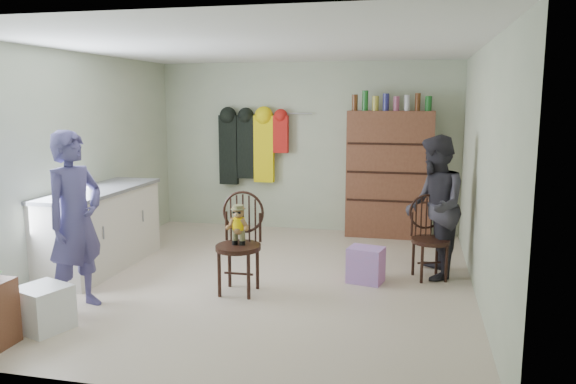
% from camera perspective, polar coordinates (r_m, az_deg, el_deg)
% --- Properties ---
extents(ground_plane, '(5.00, 5.00, 0.00)m').
position_cam_1_polar(ground_plane, '(6.28, -2.67, -8.80)').
color(ground_plane, beige).
rests_on(ground_plane, ground).
extents(room_walls, '(5.00, 5.00, 5.00)m').
position_cam_1_polar(room_walls, '(6.49, -1.51, 6.03)').
color(room_walls, beige).
rests_on(room_walls, ground).
extents(counter, '(0.64, 1.86, 0.94)m').
position_cam_1_polar(counter, '(6.92, -18.48, -3.50)').
color(counter, silver).
rests_on(counter, ground).
extents(plastic_tub, '(0.50, 0.49, 0.38)m').
position_cam_1_polar(plastic_tub, '(5.35, -23.61, -10.74)').
color(plastic_tub, white).
rests_on(plastic_tub, ground).
extents(chair_front, '(0.46, 0.46, 1.03)m').
position_cam_1_polar(chair_front, '(5.74, -4.93, -4.38)').
color(chair_front, black).
rests_on(chair_front, ground).
extents(chair_far, '(0.52, 0.52, 0.92)m').
position_cam_1_polar(chair_far, '(6.39, 14.12, -4.15)').
color(chair_far, black).
rests_on(chair_far, ground).
extents(striped_bag, '(0.42, 0.35, 0.38)m').
position_cam_1_polar(striped_bag, '(6.17, 7.90, -7.34)').
color(striped_bag, pink).
rests_on(striped_bag, ground).
extents(person_left, '(0.54, 0.70, 1.69)m').
position_cam_1_polar(person_left, '(5.57, -20.81, -2.78)').
color(person_left, '#48437B').
rests_on(person_left, ground).
extents(person_right, '(0.67, 0.82, 1.58)m').
position_cam_1_polar(person_right, '(6.36, 14.65, -1.49)').
color(person_right, '#2D2B33').
rests_on(person_right, ground).
extents(dresser, '(1.20, 0.39, 2.08)m').
position_cam_1_polar(dresser, '(8.11, 10.26, 1.87)').
color(dresser, brown).
rests_on(dresser, ground).
extents(coat_rack, '(1.42, 0.12, 1.09)m').
position_cam_1_polar(coat_rack, '(8.51, -3.80, 4.61)').
color(coat_rack, '#99999E').
rests_on(coat_rack, ground).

